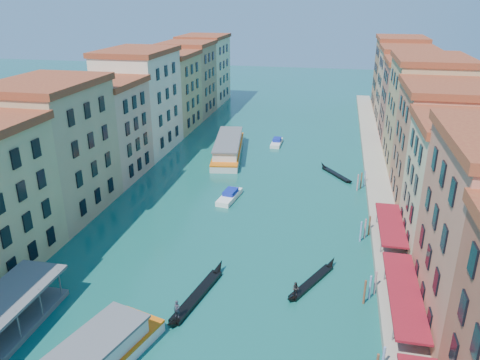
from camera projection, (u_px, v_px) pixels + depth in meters
The scene contains 11 objects.
left_bank_palazzos at pixel (127, 112), 91.43m from camera, with size 12.80×128.40×21.00m.
right_bank_palazzos at pixel (429, 126), 80.98m from camera, with size 12.80×128.40×21.00m.
quay at pixel (376, 173), 85.93m from camera, with size 4.00×140.00×1.00m, color #A7A086.
restaurant_awnings at pixel (405, 295), 46.78m from camera, with size 3.20×44.55×3.12m.
mooring_poles_right at pixel (369, 275), 53.26m from camera, with size 1.44×54.24×3.20m.
vaporetto_far at pixel (228, 147), 97.09m from camera, with size 8.61×23.45×3.41m.
gondola_fore at pixel (197, 294), 51.20m from camera, with size 3.58×13.20×2.65m.
gondola_right at pixel (311, 281), 53.57m from camera, with size 5.72×10.19×2.20m.
gondola_far at pixel (335, 174), 86.11m from camera, with size 6.71×9.10×1.50m.
motorboat_mid at pixel (230, 196), 76.01m from camera, with size 3.07×7.15×1.43m.
motorboat_far at pixel (277, 142), 103.78m from camera, with size 2.07×6.43×1.33m.
Camera 1 is at (14.11, -18.77, 30.98)m, focal length 35.00 mm.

